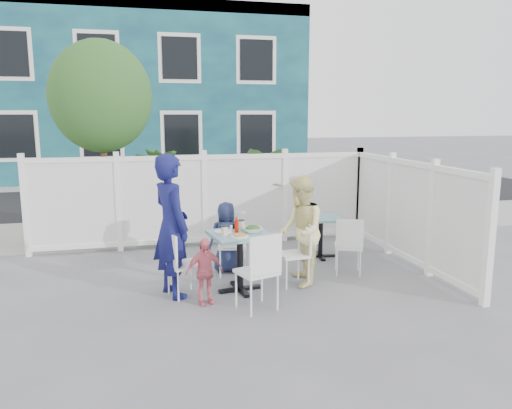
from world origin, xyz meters
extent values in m
plane|color=slate|center=(0.00, 0.00, 0.00)|extent=(80.00, 80.00, 0.00)
cube|color=gray|center=(0.00, 3.80, 0.01)|extent=(24.00, 2.60, 0.01)
cube|color=black|center=(0.00, 7.50, 0.00)|extent=(24.00, 5.00, 0.01)
cube|color=gray|center=(0.00, 10.60, 0.01)|extent=(24.00, 1.60, 0.01)
cube|color=#15384E|center=(-0.50, 14.00, 3.00)|extent=(11.00, 6.00, 6.00)
cube|color=white|center=(-0.50, 11.04, 5.80)|extent=(11.00, 0.08, 0.40)
cube|color=black|center=(-3.00, 11.02, 1.60)|extent=(1.20, 0.04, 1.40)
cube|color=black|center=(1.00, 11.02, 1.60)|extent=(1.20, 0.04, 1.40)
cube|color=black|center=(-3.00, 11.02, 4.10)|extent=(1.20, 0.04, 1.40)
cube|color=black|center=(1.00, 11.02, 4.10)|extent=(1.20, 0.04, 1.40)
cube|color=white|center=(0.10, 2.40, 0.82)|extent=(5.80, 0.04, 1.40)
cube|color=white|center=(0.10, 2.40, 1.56)|extent=(5.86, 0.08, 0.08)
cube|color=white|center=(0.10, 2.40, 0.06)|extent=(5.86, 0.08, 0.12)
cube|color=white|center=(3.00, 0.60, 0.82)|extent=(0.04, 3.60, 1.40)
cube|color=white|center=(3.00, 0.60, 1.56)|extent=(0.08, 3.66, 0.08)
cube|color=white|center=(3.00, 0.60, 0.06)|extent=(0.08, 3.66, 0.12)
cylinder|color=#382316|center=(-1.60, 3.30, 1.20)|extent=(0.12, 0.12, 2.40)
ellipsoid|color=#2C5221|center=(-1.60, 3.30, 2.60)|extent=(1.80, 1.62, 1.98)
cube|color=gold|center=(-2.42, 4.00, 0.59)|extent=(0.65, 0.47, 1.19)
imported|color=#2C5221|center=(-0.56, 3.10, 0.84)|extent=(1.21, 1.21, 1.69)
imported|color=#2C5221|center=(1.43, 3.00, 0.81)|extent=(1.89, 1.82, 1.61)
cube|color=teal|center=(0.23, 0.02, 0.76)|extent=(0.83, 0.83, 0.04)
cylinder|color=black|center=(0.23, 0.02, 0.38)|extent=(0.08, 0.08, 0.71)
cube|color=black|center=(0.23, 0.02, 0.02)|extent=(0.58, 0.16, 0.04)
cube|color=black|center=(0.23, 0.02, 0.02)|extent=(0.16, 0.58, 0.04)
cube|color=teal|center=(1.82, 1.24, 0.65)|extent=(0.72, 0.72, 0.04)
cylinder|color=black|center=(1.82, 1.24, 0.32)|extent=(0.07, 0.07, 0.61)
cube|color=black|center=(1.82, 1.24, 0.02)|extent=(0.50, 0.15, 0.04)
cube|color=black|center=(1.82, 1.24, 0.02)|extent=(0.15, 0.50, 0.04)
cube|color=white|center=(-0.49, 0.01, 0.41)|extent=(0.46, 0.47, 0.04)
cube|color=white|center=(-0.66, -0.04, 0.63)|extent=(0.14, 0.37, 0.41)
cylinder|color=white|center=(-0.40, 0.21, 0.20)|extent=(0.02, 0.02, 0.41)
cylinder|color=white|center=(-0.30, -0.10, 0.20)|extent=(0.02, 0.02, 0.41)
cylinder|color=white|center=(-0.69, 0.12, 0.20)|extent=(0.02, 0.02, 0.41)
cylinder|color=white|center=(-0.59, -0.19, 0.20)|extent=(0.02, 0.02, 0.41)
cube|color=white|center=(0.98, 0.09, 0.42)|extent=(0.41, 0.42, 0.04)
cube|color=white|center=(1.15, 0.11, 0.65)|extent=(0.06, 0.39, 0.42)
cylinder|color=white|center=(0.83, -0.09, 0.21)|extent=(0.02, 0.02, 0.42)
cylinder|color=white|center=(0.80, 0.25, 0.21)|extent=(0.02, 0.02, 0.42)
cylinder|color=white|center=(1.15, -0.06, 0.21)|extent=(0.02, 0.02, 0.42)
cylinder|color=white|center=(1.12, 0.27, 0.21)|extent=(0.02, 0.02, 0.42)
cube|color=white|center=(0.26, 0.71, 0.43)|extent=(0.47, 0.46, 0.04)
cube|color=white|center=(0.30, 0.89, 0.67)|extent=(0.40, 0.11, 0.43)
cylinder|color=white|center=(0.40, 0.51, 0.22)|extent=(0.02, 0.02, 0.43)
cylinder|color=white|center=(0.06, 0.58, 0.22)|extent=(0.02, 0.02, 0.43)
cylinder|color=white|center=(0.46, 0.83, 0.22)|extent=(0.02, 0.02, 0.43)
cylinder|color=white|center=(0.13, 0.90, 0.22)|extent=(0.02, 0.02, 0.43)
cube|color=white|center=(0.30, -0.63, 0.46)|extent=(0.53, 0.52, 0.04)
cube|color=white|center=(0.36, -0.82, 0.71)|extent=(0.41, 0.16, 0.46)
cylinder|color=white|center=(0.07, -0.53, 0.23)|extent=(0.02, 0.02, 0.46)
cylinder|color=white|center=(0.42, -0.41, 0.23)|extent=(0.02, 0.02, 0.46)
cylinder|color=white|center=(0.18, -0.86, 0.23)|extent=(0.02, 0.02, 0.46)
cylinder|color=white|center=(0.53, -0.74, 0.23)|extent=(0.02, 0.02, 0.46)
cube|color=white|center=(1.90, 0.35, 0.41)|extent=(0.48, 0.47, 0.04)
cube|color=white|center=(1.84, 0.19, 0.64)|extent=(0.37, 0.16, 0.41)
cylinder|color=white|center=(1.80, 0.55, 0.20)|extent=(0.02, 0.02, 0.41)
cylinder|color=white|center=(2.11, 0.44, 0.20)|extent=(0.02, 0.02, 0.41)
cylinder|color=white|center=(1.69, 0.26, 0.20)|extent=(0.02, 0.02, 0.41)
cylinder|color=white|center=(2.00, 0.15, 0.20)|extent=(0.02, 0.02, 0.41)
imported|color=#131551|center=(-0.64, 0.07, 0.91)|extent=(0.64, 0.77, 1.82)
imported|color=#F6DF4E|center=(1.07, 0.08, 0.74)|extent=(0.68, 0.81, 1.49)
imported|color=#1E264A|center=(0.21, 0.87, 0.52)|extent=(0.52, 0.34, 1.04)
imported|color=#E66D7E|center=(-0.28, -0.33, 0.41)|extent=(0.52, 0.32, 0.82)
cylinder|color=white|center=(0.19, -0.16, 0.78)|extent=(0.22, 0.22, 0.01)
cylinder|color=white|center=(0.03, 0.14, 0.78)|extent=(0.23, 0.23, 0.02)
imported|color=white|center=(0.40, 0.03, 0.81)|extent=(0.26, 0.26, 0.06)
cylinder|color=beige|center=(0.02, -0.05, 0.83)|extent=(0.08, 0.08, 0.12)
cylinder|color=beige|center=(0.29, 0.21, 0.84)|extent=(0.08, 0.08, 0.12)
cylinder|color=#B01405|center=(0.20, 0.08, 0.86)|extent=(0.05, 0.05, 0.16)
cylinder|color=white|center=(0.16, 0.24, 0.81)|extent=(0.03, 0.03, 0.06)
cylinder|color=black|center=(0.20, 0.29, 0.81)|extent=(0.03, 0.03, 0.07)
camera|label=1|loc=(-1.03, -6.12, 2.30)|focal=35.00mm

